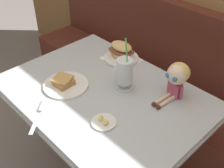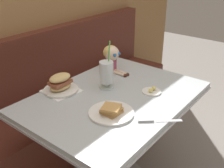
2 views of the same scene
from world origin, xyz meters
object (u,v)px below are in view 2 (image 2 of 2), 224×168
Objects in this scene: toast_plate at (111,112)px; butter_knife at (152,121)px; milkshake_glass at (106,74)px; seated_doll at (112,55)px; butter_saucer at (152,91)px; sandwich_plate at (61,84)px.

toast_plate reaches higher than butter_knife.
seated_doll is (0.23, 0.14, 0.03)m from milkshake_glass.
toast_plate is at bearing 173.71° from butter_saucer.
milkshake_glass is 1.44× the size of sandwich_plate.
toast_plate reaches higher than butter_saucer.
seated_doll reaches higher than sandwich_plate.
butter_saucer is at bearing -6.29° from toast_plate.
milkshake_glass reaches higher than butter_saucer.
toast_plate is 1.13× the size of seated_doll.
sandwich_plate is at bearing 95.67° from butter_knife.
sandwich_plate is 0.46m from seated_doll.
milkshake_glass is 1.43× the size of seated_doll.
toast_plate is at bearing -141.78° from seated_doll.
milkshake_glass reaches higher than toast_plate.
butter_saucer is at bearing 31.52° from butter_knife.
seated_doll is at bearing -7.00° from sandwich_plate.
sandwich_plate is at bearing 126.50° from butter_saucer.
sandwich_plate is at bearing 87.71° from toast_plate.
butter_saucer is 0.33m from butter_knife.
milkshake_glass is at bearing -148.79° from seated_doll.
milkshake_glass is 1.67× the size of butter_knife.
toast_plate is 1.32× the size of butter_knife.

